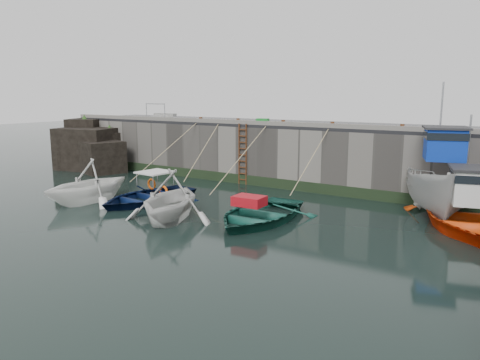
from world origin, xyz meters
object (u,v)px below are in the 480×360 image
Objects in this scene: boat_near_blue at (147,202)px; bollard_b at (238,121)px; boat_near_blacktrim at (170,219)px; boat_far_orange at (468,215)px; bollard_d at (332,125)px; fish_crate at (263,122)px; ladder at (242,154)px; bollard_a at (201,120)px; bollard_e at (402,127)px; boat_far_white at (439,186)px; boat_near_navy at (259,220)px; bollard_c at (283,123)px; boat_near_white at (89,202)px.

bollard_b is (0.79, 6.10, 3.30)m from boat_near_blue.
boat_near_blacktrim is 0.58× the size of boat_far_orange.
boat_far_orange reaches higher than boat_near_blue.
boat_near_blue is 3.29m from boat_near_blacktrim.
boat_near_blue is at bearing -134.94° from bollard_d.
fish_crate is (-10.18, 2.56, 2.90)m from boat_far_orange.
bollard_a is (-3.00, 0.34, 1.71)m from ladder.
boat_far_orange is at bearing -38.44° from bollard_e.
boat_far_orange is 10.89m from fish_crate.
boat_far_white is 2.15m from boat_far_orange.
fish_crate reaches higher than boat_near_navy.
boat_near_navy is 7.58m from boat_far_orange.
boat_near_blue is 5.74m from boat_near_navy.
boat_near_navy is (2.91, 1.76, 0.00)m from boat_near_blacktrim.
boat_near_blue is 17.13× the size of bollard_d.
boat_near_blacktrim is 15.10× the size of bollard_d.
boat_near_blacktrim is at bearing -151.92° from boat_near_navy.
boat_far_white is at bearing -3.52° from ladder.
bollard_a is (-3.98, -0.05, -0.02)m from fish_crate.
bollard_a and bollard_b have the same top height.
boat_far_white reaches higher than fish_crate.
boat_near_navy is (4.45, -5.67, -1.59)m from ladder.
boat_near_blue is at bearing 177.86° from boat_near_navy.
bollard_c is at bearing 180.00° from bollard_d.
bollard_b is at bearing 157.99° from boat_far_white.
boat_near_blue is 17.13× the size of bollard_e.
ladder is at bearing -33.86° from bollard_b.
boat_near_navy is at bearing 12.82° from boat_near_white.
bollard_b is (-0.50, 0.34, 1.71)m from ladder.
fish_crate reaches higher than bollard_b.
bollard_a is at bearing 159.00° from boat_far_white.
boat_near_blue is 17.13× the size of bollard_b.
ladder is at bearing 79.13° from boat_near_blacktrim.
boat_far_white is 11.53× the size of fish_crate.
boat_near_navy is 10.12m from bollard_a.
bollard_b is 1.00× the size of bollard_c.
boat_near_blue is at bearing -146.70° from bollard_e.
boat_far_orange is at bearing 20.89° from boat_near_white.
ladder is at bearing 66.11° from boat_near_white.
bollard_d is at bearing 83.59° from boat_near_navy.
bollard_c is (-2.25, 6.00, 3.30)m from boat_near_navy.
bollard_e is at bearing 0.00° from bollard_d.
boat_far_white is at bearing -4.19° from bollard_a.
bollard_c is 1.00× the size of bollard_d.
boat_near_blacktrim is 15.10× the size of bollard_b.
boat_near_navy is 18.04× the size of bollard_b.
bollard_a is at bearing 88.28° from boat_near_white.
bollard_c is at bearing 62.56° from boat_near_blacktrim.
boat_near_white is 14.90m from boat_far_white.
bollard_e reaches higher than boat_near_blue.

